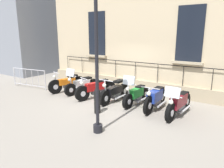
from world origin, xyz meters
name	(u,v)px	position (x,y,z in m)	size (l,w,h in m)	color
ground_plane	(115,100)	(0.00, 0.00, 0.00)	(60.00, 60.00, 0.00)	gray
building_facade	(141,17)	(-2.27, 0.00, 3.66)	(0.82, 11.36, 7.52)	#C6B28E
motorcycle_orange	(67,83)	(0.13, -2.81, 0.43)	(2.00, 0.82, 1.06)	black
motorcycle_white	(82,85)	(-0.05, -1.98, 0.43)	(2.05, 0.79, 1.32)	black
motorcycle_red	(96,89)	(0.17, -0.93, 0.42)	(2.13, 0.86, 1.02)	black
motorcycle_black	(115,92)	(0.11, 0.05, 0.41)	(2.07, 0.68, 1.07)	black
motorcycle_green	(136,95)	(-0.04, 1.03, 0.42)	(1.97, 0.61, 1.33)	black
motorcycle_blue	(155,98)	(0.11, 1.92, 0.46)	(1.95, 0.72, 1.01)	black
motorcycle_maroon	(179,104)	(0.17, 2.85, 0.45)	(2.17, 0.63, 1.21)	black
lamppost	(96,34)	(2.84, 1.23, 2.89)	(0.28, 0.98, 4.78)	black
crowd_barrier	(29,78)	(0.75, -5.08, 0.57)	(0.38, 2.29, 1.05)	#B7B7BF
bollard	(97,101)	(1.63, 0.28, 0.48)	(0.24, 0.24, 0.95)	black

